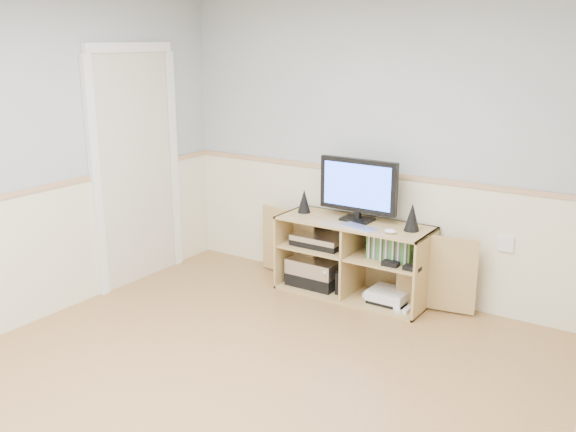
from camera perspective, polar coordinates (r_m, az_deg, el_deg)
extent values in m
cube|color=tan|center=(3.98, -5.96, -16.81)|extent=(4.00, 4.50, 0.02)
cube|color=#B0BBBF|center=(5.37, 9.13, 6.08)|extent=(4.00, 0.02, 2.50)
cube|color=beige|center=(5.52, 8.73, -1.64)|extent=(4.00, 0.01, 1.00)
cube|color=tan|center=(5.39, 8.92, 3.63)|extent=(4.00, 0.02, 0.04)
cube|color=beige|center=(5.79, -13.37, 4.01)|extent=(0.03, 0.82, 2.00)
cube|color=tan|center=(5.53, 5.74, -6.90)|extent=(1.30, 0.49, 0.02)
cube|color=tan|center=(5.33, 5.92, -0.62)|extent=(1.30, 0.49, 0.02)
cube|color=tan|center=(5.73, 0.16, -2.67)|extent=(0.02, 0.49, 0.65)
cube|color=tan|center=(5.18, 12.12, -5.04)|extent=(0.02, 0.49, 0.65)
cube|color=tan|center=(5.62, 6.94, -3.15)|extent=(1.30, 0.02, 0.65)
cube|color=tan|center=(5.42, 5.83, -3.82)|extent=(0.02, 0.47, 0.61)
cube|color=tan|center=(5.55, 2.88, -2.68)|extent=(0.62, 0.45, 0.02)
cube|color=tan|center=(5.27, 8.98, -3.87)|extent=(0.62, 0.45, 0.02)
cube|color=tan|center=(5.81, -0.02, -2.39)|extent=(0.62, 0.13, 0.61)
cube|color=tan|center=(5.21, 13.04, -4.95)|extent=(0.62, 0.13, 0.61)
cube|color=black|center=(5.36, 6.18, -0.29)|extent=(0.26, 0.18, 0.02)
cube|color=black|center=(5.35, 6.19, 0.12)|extent=(0.05, 0.04, 0.06)
cube|color=black|center=(5.29, 6.27, 2.73)|extent=(0.69, 0.05, 0.44)
cube|color=#305CFE|center=(5.27, 6.13, 2.68)|extent=(0.60, 0.01, 0.36)
cone|color=black|center=(5.55, 1.44, 1.35)|extent=(0.11, 0.11, 0.21)
cone|color=black|center=(5.11, 10.98, -0.08)|extent=(0.12, 0.12, 0.23)
cube|color=silver|center=(5.15, 6.31, -1.00)|extent=(0.34, 0.20, 0.01)
ellipsoid|color=white|center=(5.04, 9.07, -1.35)|extent=(0.10, 0.07, 0.04)
cube|color=black|center=(5.67, 2.49, -5.54)|extent=(0.44, 0.33, 0.11)
cube|color=silver|center=(5.63, 2.50, -4.40)|extent=(0.44, 0.33, 0.13)
cube|color=black|center=(5.54, 2.88, -2.34)|extent=(0.44, 0.31, 0.05)
cube|color=silver|center=(5.53, 2.89, -1.87)|extent=(0.44, 0.31, 0.05)
cube|color=black|center=(5.49, 4.74, -5.83)|extent=(0.04, 0.14, 0.20)
cube|color=white|center=(5.45, 8.00, -6.94)|extent=(0.21, 0.16, 0.05)
cube|color=black|center=(5.37, 8.93, -7.44)|extent=(0.30, 0.24, 0.03)
cube|color=white|center=(5.35, 8.95, -6.90)|extent=(0.31, 0.26, 0.08)
cube|color=white|center=(5.23, 10.56, -8.17)|extent=(0.04, 0.14, 0.03)
cube|color=white|center=(5.37, 11.04, -7.53)|extent=(0.09, 0.15, 0.03)
cube|color=#3F8C3F|center=(5.21, 9.13, -2.88)|extent=(0.38, 0.14, 0.19)
cube|color=white|center=(5.17, 18.81, -2.35)|extent=(0.12, 0.03, 0.12)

